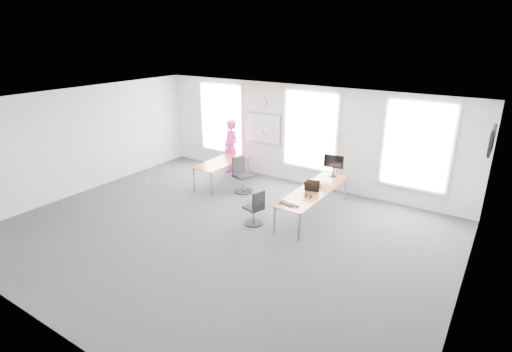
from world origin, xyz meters
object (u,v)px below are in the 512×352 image
Objects in this scene: desk_right at (314,192)px; chair_left at (242,177)px; desk_left at (222,163)px; keyboard at (287,204)px; headphones at (308,196)px; monitor at (333,164)px; person at (231,147)px; chair_right at (255,210)px.

chair_left is (-2.45, 0.34, -0.20)m from desk_right.
desk_left is at bearing 94.49° from chair_left.
headphones is (0.24, 0.62, 0.03)m from keyboard.
monitor is at bearing 89.97° from desk_right.
headphones is 1.76m from monitor.
chair_left is (0.88, -0.20, -0.21)m from desk_left.
desk_right is at bearing -95.96° from monitor.
desk_left is 12.20× the size of headphones.
headphones is (2.56, -0.87, 0.29)m from chair_left.
keyboard is at bearing -16.68° from person.
chair_left reaches higher than desk_right.
keyboard is at bearing -27.80° from desk_left.
monitor is at bearing -53.41° from chair_left.
desk_right is 3.38m from desk_left.
monitor reaches higher than desk_right.
person reaches higher than headphones.
person is (-3.66, 1.44, 0.24)m from desk_right.
chair_left is at bearing -12.94° from desk_left.
chair_right is at bearing -119.04° from chair_left.
desk_right is 1.60× the size of person.
keyboard is (0.82, 0.09, 0.32)m from chair_right.
chair_left reaches higher than keyboard.
desk_left is 2.99m from chair_right.
chair_right is 2.18m from chair_left.
person reaches higher than chair_right.
chair_left is at bearing 172.01° from desk_right.
person reaches higher than monitor.
chair_left is at bearing -22.79° from person.
monitor is at bearing 82.84° from headphones.
chair_right reaches higher than keyboard.
person is 11.08× the size of headphones.
keyboard is at bearing 111.40° from chair_right.
headphones is at bearing -17.34° from desk_left.
desk_right is at bearing 102.04° from keyboard.
monitor is (2.45, 0.85, 0.61)m from chair_left.
chair_right is 1.44× the size of monitor.
monitor reaches higher than keyboard.
monitor reaches higher than desk_left.
keyboard is at bearing -121.80° from headphones.
chair_left is at bearing -166.76° from monitor.
keyboard is (3.53, -2.58, -0.19)m from person.
monitor is (0.13, 2.34, 0.36)m from keyboard.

